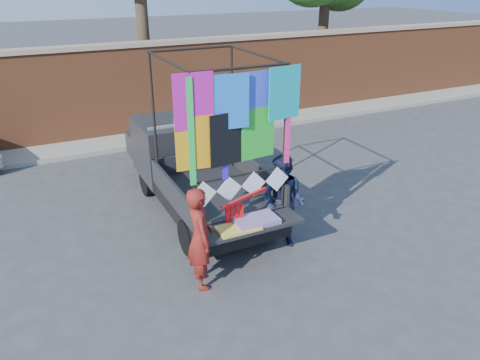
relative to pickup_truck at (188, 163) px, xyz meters
name	(u,v)px	position (x,y,z in m)	size (l,w,h in m)	color
ground	(228,254)	(-0.17, -2.32, -0.79)	(90.00, 90.00, 0.00)	#38383A
brick_wall	(124,90)	(-0.17, 4.68, 0.53)	(30.00, 0.45, 2.61)	#984F2C
curb	(134,140)	(-0.17, 3.98, -0.73)	(30.00, 1.20, 0.12)	gray
pickup_truck	(188,163)	(0.00, 0.00, 0.00)	(1.99, 5.01, 3.15)	black
woman	(200,238)	(-0.87, -2.87, 0.01)	(0.59, 0.39, 1.61)	maroon
man	(283,202)	(0.83, -2.39, 0.02)	(0.79, 0.62, 1.63)	#161A37
streamer_bundle	(239,210)	(-0.13, -2.64, 0.19)	(0.92, 0.36, 0.66)	red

